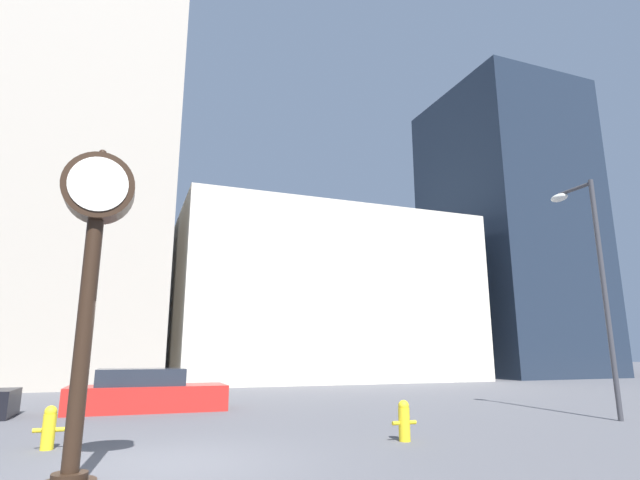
{
  "coord_description": "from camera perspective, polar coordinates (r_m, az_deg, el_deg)",
  "views": [
    {
      "loc": [
        -0.79,
        -9.07,
        1.77
      ],
      "look_at": [
        6.78,
        10.8,
        6.61
      ],
      "focal_mm": 28.0,
      "sensor_mm": 36.0,
      "label": 1
    }
  ],
  "objects": [
    {
      "name": "building_tall_tower",
      "position": [
        38.22,
        -27.19,
        17.56
      ],
      "size": [
        14.29,
        12.0,
        40.41
      ],
      "color": "#ADA393",
      "rests_on": "ground_plane"
    },
    {
      "name": "car_red",
      "position": [
        17.39,
        -19.24,
        -16.18
      ],
      "size": [
        4.82,
        1.98,
        1.3
      ],
      "rotation": [
        0.0,
        0.0,
        -0.02
      ],
      "color": "red",
      "rests_on": "ground_plane"
    },
    {
      "name": "building_storefront_row",
      "position": [
        35.57,
        -0.08,
        -6.78
      ],
      "size": [
        19.71,
        12.0,
        11.03
      ],
      "color": "beige",
      "rests_on": "ground_plane"
    },
    {
      "name": "ground_plane",
      "position": [
        9.27,
        -17.0,
        -23.32
      ],
      "size": [
        200.0,
        200.0,
        0.0
      ],
      "primitive_type": "plane",
      "color": "#515156"
    },
    {
      "name": "fire_hydrant_near",
      "position": [
        11.15,
        9.59,
        -19.64
      ],
      "size": [
        0.55,
        0.24,
        0.82
      ],
      "color": "yellow",
      "rests_on": "ground_plane"
    },
    {
      "name": "street_lamp_right",
      "position": [
        16.69,
        28.45,
        -1.9
      ],
      "size": [
        0.36,
        1.57,
        6.82
      ],
      "color": "#38383D",
      "rests_on": "ground_plane"
    },
    {
      "name": "building_glass_modern",
      "position": [
        45.64,
        20.53,
        1.02
      ],
      "size": [
        10.41,
        12.0,
        24.09
      ],
      "color": "#1E2838",
      "rests_on": "ground_plane"
    },
    {
      "name": "street_clock",
      "position": [
        8.04,
        -24.55,
        -1.2
      ],
      "size": [
        1.02,
        0.7,
        4.83
      ],
      "color": "black",
      "rests_on": "ground_plane"
    },
    {
      "name": "fire_hydrant_far",
      "position": [
        11.33,
        -28.56,
        -18.27
      ],
      "size": [
        0.55,
        0.24,
        0.8
      ],
      "color": "yellow",
      "rests_on": "ground_plane"
    }
  ]
}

